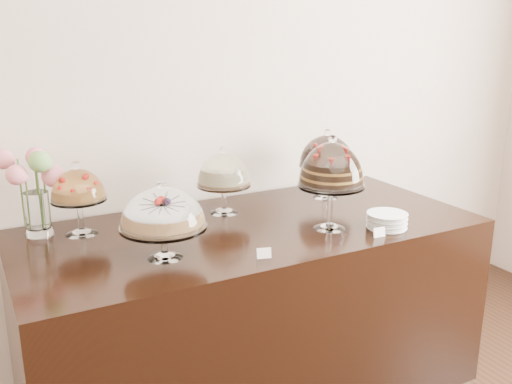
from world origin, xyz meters
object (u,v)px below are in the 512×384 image
cake_stand_fruit_tart (78,189)px  plate_stack (387,221)px  cake_stand_dark_choco (327,154)px  display_counter (251,310)px  cake_stand_choco_layer (332,168)px  cake_stand_cheesecake (224,173)px  flower_vase (34,184)px  cake_stand_sugar_sponge (163,212)px

cake_stand_fruit_tart → plate_stack: size_ratio=1.84×
cake_stand_dark_choco → plate_stack: bearing=-94.4°
display_counter → cake_stand_choco_layer: cake_stand_choco_layer is taller
cake_stand_choco_layer → cake_stand_fruit_tart: size_ratio=1.31×
cake_stand_cheesecake → flower_vase: flower_vase is taller
cake_stand_choco_layer → cake_stand_fruit_tart: cake_stand_choco_layer is taller
cake_stand_cheesecake → cake_stand_fruit_tart: 0.71m
cake_stand_choco_layer → cake_stand_dark_choco: 0.53m
cake_stand_choco_layer → cake_stand_cheesecake: bearing=126.8°
cake_stand_choco_layer → cake_stand_cheesecake: cake_stand_choco_layer is taller
cake_stand_choco_layer → flower_vase: bearing=155.7°
cake_stand_choco_layer → flower_vase: (-1.22, 0.55, -0.05)m
cake_stand_fruit_tart → flower_vase: flower_vase is taller
display_counter → cake_stand_sugar_sponge: bearing=-159.7°
display_counter → cake_stand_fruit_tart: (-0.74, 0.27, 0.66)m
cake_stand_fruit_tart → cake_stand_sugar_sponge: bearing=-61.7°
cake_stand_sugar_sponge → cake_stand_dark_choco: size_ratio=0.93×
cake_stand_choco_layer → plate_stack: cake_stand_choco_layer is taller
cake_stand_sugar_sponge → plate_stack: 1.07m
cake_stand_sugar_sponge → cake_stand_cheesecake: 0.63m
cake_stand_sugar_sponge → flower_vase: bearing=128.3°
display_counter → cake_stand_dark_choco: (0.59, 0.23, 0.70)m
cake_stand_choco_layer → cake_stand_sugar_sponge: bearing=178.2°
cake_stand_dark_choco → cake_stand_sugar_sponge: bearing=-159.1°
display_counter → plate_stack: size_ratio=11.81×
cake_stand_sugar_sponge → flower_vase: 0.67m
display_counter → cake_stand_fruit_tart: bearing=160.2°
cake_stand_dark_choco → cake_stand_fruit_tart: cake_stand_dark_choco is taller
cake_stand_cheesecake → plate_stack: cake_stand_cheesecake is taller
cake_stand_choco_layer → cake_stand_cheesecake: 0.57m
display_counter → plate_stack: 0.81m
cake_stand_fruit_tart → cake_stand_cheesecake: bearing=-1.9°
cake_stand_cheesecake → cake_stand_fruit_tart: (-0.71, 0.02, 0.00)m
cake_stand_sugar_sponge → flower_vase: flower_vase is taller
display_counter → flower_vase: (-0.92, 0.34, 0.69)m
cake_stand_dark_choco → cake_stand_fruit_tart: size_ratio=1.12×
display_counter → cake_stand_fruit_tart: 1.03m
cake_stand_dark_choco → cake_stand_choco_layer: bearing=-122.7°
flower_vase → cake_stand_choco_layer: bearing=-24.3°
cake_stand_sugar_sponge → cake_stand_cheesecake: cake_stand_cheesecake is taller
cake_stand_sugar_sponge → cake_stand_choco_layer: (0.81, -0.03, 0.09)m
cake_stand_fruit_tart → display_counter: bearing=-19.8°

